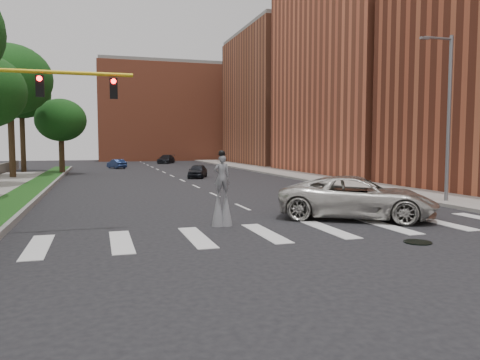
# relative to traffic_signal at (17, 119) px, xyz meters

# --- Properties ---
(ground_plane) EXTENTS (160.00, 160.00, 0.00)m
(ground_plane) POSITION_rel_traffic_signal_xyz_m (9.78, -3.00, -4.15)
(ground_plane) COLOR black
(ground_plane) RESTS_ON ground
(grass_median) EXTENTS (2.00, 60.00, 0.25)m
(grass_median) POSITION_rel_traffic_signal_xyz_m (-1.72, 17.00, -4.03)
(grass_median) COLOR #143F12
(grass_median) RESTS_ON ground
(median_curb) EXTENTS (0.20, 60.00, 0.28)m
(median_curb) POSITION_rel_traffic_signal_xyz_m (-0.67, 17.00, -4.01)
(median_curb) COLOR gray
(median_curb) RESTS_ON ground
(sidewalk_right) EXTENTS (5.00, 90.00, 0.18)m
(sidewalk_right) POSITION_rel_traffic_signal_xyz_m (22.28, 22.00, -4.06)
(sidewalk_right) COLOR gray
(sidewalk_right) RESTS_ON ground
(manhole) EXTENTS (0.90, 0.90, 0.04)m
(manhole) POSITION_rel_traffic_signal_xyz_m (12.78, -5.00, -4.13)
(manhole) COLOR black
(manhole) RESTS_ON ground
(building_mid) EXTENTS (16.00, 22.00, 24.00)m
(building_mid) POSITION_rel_traffic_signal_xyz_m (31.78, 27.00, 7.85)
(building_mid) COLOR #C45E3D
(building_mid) RESTS_ON ground
(building_far) EXTENTS (16.00, 22.00, 20.00)m
(building_far) POSITION_rel_traffic_signal_xyz_m (31.78, 51.00, 5.85)
(building_far) COLOR #9C5539
(building_far) RESTS_ON ground
(building_backdrop) EXTENTS (26.00, 14.00, 18.00)m
(building_backdrop) POSITION_rel_traffic_signal_xyz_m (15.78, 75.00, 4.85)
(building_backdrop) COLOR #C45E3D
(building_backdrop) RESTS_ON ground
(streetlight) EXTENTS (2.05, 0.20, 9.00)m
(streetlight) POSITION_rel_traffic_signal_xyz_m (20.68, 3.00, 0.75)
(streetlight) COLOR slate
(streetlight) RESTS_ON ground
(traffic_signal) EXTENTS (5.30, 0.23, 6.20)m
(traffic_signal) POSITION_rel_traffic_signal_xyz_m (0.00, 0.00, 0.00)
(traffic_signal) COLOR black
(traffic_signal) RESTS_ON ground
(stilt_performer) EXTENTS (0.84, 0.55, 3.02)m
(stilt_performer) POSITION_rel_traffic_signal_xyz_m (7.36, -0.03, -2.96)
(stilt_performer) COLOR #302213
(stilt_performer) RESTS_ON ground
(suv_crossing) EXTENTS (7.32, 6.21, 1.86)m
(suv_crossing) POSITION_rel_traffic_signal_xyz_m (13.48, 0.00, -3.22)
(suv_crossing) COLOR beige
(suv_crossing) RESTS_ON ground
(car_near) EXTENTS (2.74, 4.05, 1.28)m
(car_near) POSITION_rel_traffic_signal_xyz_m (11.73, 25.69, -3.51)
(car_near) COLOR black
(car_near) RESTS_ON ground
(car_mid) EXTENTS (2.53, 3.82, 1.19)m
(car_mid) POSITION_rel_traffic_signal_xyz_m (4.97, 44.75, -3.56)
(car_mid) COLOR #15254B
(car_mid) RESTS_ON ground
(car_far) EXTENTS (3.75, 5.16, 1.39)m
(car_far) POSITION_rel_traffic_signal_xyz_m (13.23, 57.86, -3.46)
(car_far) COLOR black
(car_far) RESTS_ON ground
(tree_4) EXTENTS (7.54, 7.54, 12.27)m
(tree_4) POSITION_rel_traffic_signal_xyz_m (-4.86, 29.23, 4.88)
(tree_4) COLOR #302213
(tree_4) RESTS_ON ground
(tree_5) EXTENTS (6.39, 6.39, 11.51)m
(tree_5) POSITION_rel_traffic_signal_xyz_m (-5.45, 40.22, 4.59)
(tree_5) COLOR #302213
(tree_5) RESTS_ON ground
(tree_6) EXTENTS (5.19, 5.19, 7.88)m
(tree_6) POSITION_rel_traffic_signal_xyz_m (-0.94, 34.23, 1.49)
(tree_6) COLOR #302213
(tree_6) RESTS_ON ground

